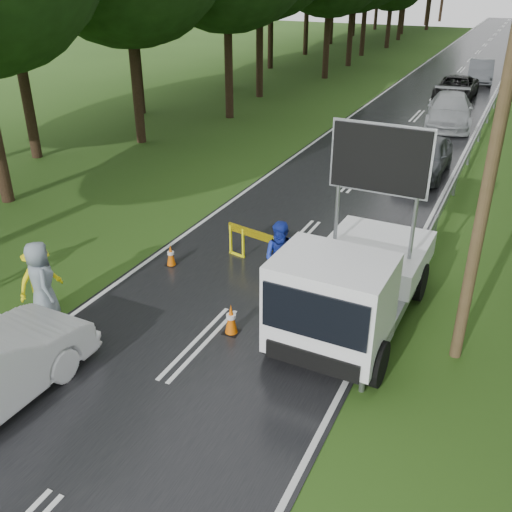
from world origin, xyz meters
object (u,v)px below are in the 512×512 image
Objects in this scene: work_truck at (351,284)px; queue_car_first at (425,156)px; civilian at (282,259)px; queue_car_second at (450,110)px; queue_car_fourth at (481,71)px; barrier at (263,241)px; officer at (278,263)px; queue_car_third at (456,88)px.

work_truck is 12.03m from queue_car_first.
queue_car_second is at bearing 74.36° from civilian.
queue_car_first is 22.47m from queue_car_fourth.
work_truck is 2.38× the size of barrier.
civilian is at bearing -97.18° from queue_car_first.
officer is 26.83m from queue_car_third.
barrier is 0.47× the size of queue_car_third.
queue_car_first is 0.91× the size of queue_car_fourth.
civilian is 0.46× the size of queue_car_first.
barrier is at bearing -99.39° from queue_car_fourth.
queue_car_fourth is at bearing 98.22° from barrier.
barrier is 1.19× the size of civilian.
barrier is (-3.11, 2.04, -0.45)m from work_truck.
officer is 0.25m from civilian.
civilian is 0.36× the size of queue_car_second.
work_truck is at bearing -93.99° from queue_car_fourth.
officer is 0.34× the size of queue_car_fourth.
officer is at bearing 158.95° from work_truck.
queue_car_first is (-0.56, 12.01, -0.46)m from work_truck.
queue_car_first is at bearing -127.20° from officer.
queue_car_third is (1.52, 25.68, -0.05)m from barrier.
queue_car_first reaches higher than barrier.
officer is at bearing 136.59° from civilian.
barrier is 32.51m from queue_car_fourth.
work_truck is at bearing -34.44° from civilian.
queue_car_first is at bearing 87.85° from barrier.
work_truck is 2.19m from civilian.
queue_car_fourth reaches higher than queue_car_third.
queue_car_fourth reaches higher than queue_car_first.
queue_car_fourth is (1.31, 33.58, -0.01)m from officer.
civilian is at bearing 159.60° from work_truck.
civilian is 26.91m from queue_car_third.
queue_car_third is 1.06× the size of queue_car_fourth.
work_truck reaches higher than queue_car_third.
queue_car_third is at bearing 76.62° from civilian.
officer is 0.29× the size of queue_car_second.
work_truck is at bearing -86.71° from queue_car_third.
work_truck reaches higher than civilian.
barrier is 1.48m from officer.
civilian is at bearing -36.18° from barrier.
officer is at bearing -91.22° from queue_car_third.
work_truck is 1.29× the size of queue_car_first.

